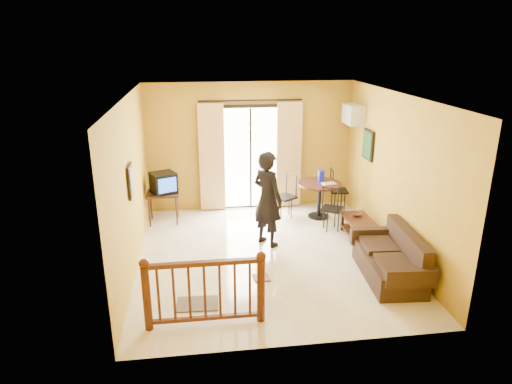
{
  "coord_description": "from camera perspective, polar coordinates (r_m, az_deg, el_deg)",
  "views": [
    {
      "loc": [
        -1.19,
        -7.2,
        3.69
      ],
      "look_at": [
        -0.18,
        0.2,
        1.14
      ],
      "focal_mm": 32.0,
      "sensor_mm": 36.0,
      "label": 1
    }
  ],
  "objects": [
    {
      "name": "doormat",
      "position": [
        6.87,
        -7.32,
        -13.69
      ],
      "size": [
        0.62,
        0.43,
        0.02
      ],
      "primitive_type": "cube",
      "rotation": [
        0.0,
        0.0,
        -0.05
      ],
      "color": "#524D41",
      "rests_on": "ground"
    },
    {
      "name": "ground",
      "position": [
        8.17,
        1.47,
        -7.97
      ],
      "size": [
        5.0,
        5.0,
        0.0
      ],
      "primitive_type": "plane",
      "color": "beige",
      "rests_on": "ground"
    },
    {
      "name": "sofa",
      "position": [
        7.68,
        16.64,
        -8.21
      ],
      "size": [
        0.86,
        1.69,
        0.78
      ],
      "rotation": [
        0.0,
        0.0,
        -0.07
      ],
      "color": "black",
      "rests_on": "ground"
    },
    {
      "name": "serving_tray",
      "position": [
        9.65,
        9.09,
        1.06
      ],
      "size": [
        0.31,
        0.23,
        0.02
      ],
      "primitive_type": "cube",
      "rotation": [
        0.0,
        0.0,
        0.19
      ],
      "color": "beige",
      "rests_on": "dining_table"
    },
    {
      "name": "coffee_table",
      "position": [
        8.98,
        12.71,
        -4.08
      ],
      "size": [
        0.49,
        0.88,
        0.39
      ],
      "color": "black",
      "rests_on": "ground"
    },
    {
      "name": "tv_table",
      "position": [
        9.59,
        -11.57,
        -0.5
      ],
      "size": [
        0.65,
        0.54,
        0.65
      ],
      "color": "black",
      "rests_on": "ground"
    },
    {
      "name": "water_jug",
      "position": [
        9.69,
        8.15,
        1.93
      ],
      "size": [
        0.14,
        0.14,
        0.26
      ],
      "primitive_type": "cylinder",
      "color": "#1517C8",
      "rests_on": "dining_table"
    },
    {
      "name": "botanical_print",
      "position": [
        9.38,
        13.83,
        5.76
      ],
      "size": [
        0.05,
        0.5,
        0.6
      ],
      "color": "black",
      "rests_on": "room_shell"
    },
    {
      "name": "sandals",
      "position": [
        7.45,
        0.69,
        -10.66
      ],
      "size": [
        0.27,
        0.26,
        0.03
      ],
      "color": "#532A1C",
      "rests_on": "ground"
    },
    {
      "name": "picture_left",
      "position": [
        7.39,
        -15.4,
        1.35
      ],
      "size": [
        0.05,
        0.42,
        0.52
      ],
      "color": "black",
      "rests_on": "room_shell"
    },
    {
      "name": "stair_balustrade",
      "position": [
        6.15,
        -6.45,
        -11.8
      ],
      "size": [
        1.63,
        0.13,
        1.04
      ],
      "color": "#471E0F",
      "rests_on": "ground"
    },
    {
      "name": "dining_chairs",
      "position": [
        9.86,
        7.71,
        -3.28
      ],
      "size": [
        1.76,
        1.57,
        0.95
      ],
      "color": "black",
      "rests_on": "ground"
    },
    {
      "name": "bowl",
      "position": [
        9.04,
        12.49,
        -2.8
      ],
      "size": [
        0.23,
        0.23,
        0.06
      ],
      "primitive_type": "imported",
      "rotation": [
        0.0,
        0.0,
        -0.2
      ],
      "color": "#532A1C",
      "rests_on": "coffee_table"
    },
    {
      "name": "dining_table",
      "position": [
        9.74,
        7.95,
        0.25
      ],
      "size": [
        0.92,
        0.92,
        0.77
      ],
      "color": "black",
      "rests_on": "ground"
    },
    {
      "name": "balcony_door",
      "position": [
        10.02,
        -0.68,
        4.4
      ],
      "size": [
        2.25,
        0.14,
        2.46
      ],
      "color": "black",
      "rests_on": "ground"
    },
    {
      "name": "air_conditioner",
      "position": [
        9.84,
        12.01,
        9.46
      ],
      "size": [
        0.31,
        0.6,
        0.4
      ],
      "color": "silver",
      "rests_on": "room_shell"
    },
    {
      "name": "television",
      "position": [
        9.49,
        -11.49,
        1.15
      ],
      "size": [
        0.6,
        0.58,
        0.42
      ],
      "rotation": [
        0.0,
        0.0,
        0.43
      ],
      "color": "black",
      "rests_on": "tv_table"
    },
    {
      "name": "standing_person",
      "position": [
        8.29,
        1.45,
        -0.87
      ],
      "size": [
        0.73,
        0.77,
        1.78
      ],
      "primitive_type": "imported",
      "rotation": [
        0.0,
        0.0,
        2.23
      ],
      "color": "black",
      "rests_on": "ground"
    },
    {
      "name": "room_shell",
      "position": [
        7.56,
        1.58,
        3.63
      ],
      "size": [
        5.0,
        5.0,
        5.0
      ],
      "color": "white",
      "rests_on": "ground"
    }
  ]
}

